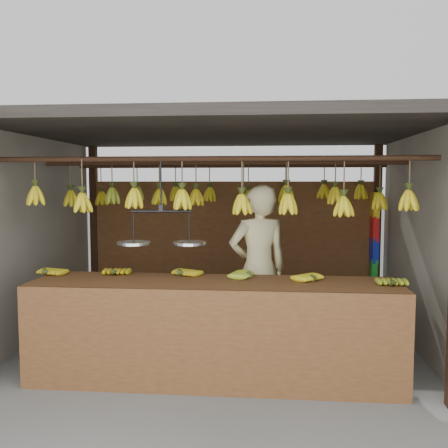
# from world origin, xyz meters

# --- Properties ---
(ground) EXTENTS (80.00, 80.00, 0.00)m
(ground) POSITION_xyz_m (0.00, 0.00, 0.00)
(ground) COLOR #5B5B57
(stall) EXTENTS (4.30, 3.30, 2.40)m
(stall) POSITION_xyz_m (0.00, 0.33, 1.97)
(stall) COLOR black
(stall) RESTS_ON ground
(counter) EXTENTS (3.38, 0.75, 0.96)m
(counter) POSITION_xyz_m (0.04, -1.22, 0.70)
(counter) COLOR brown
(counter) RESTS_ON ground
(hanging_bananas) EXTENTS (3.63, 2.22, 0.38)m
(hanging_bananas) POSITION_xyz_m (0.00, 0.00, 1.62)
(hanging_bananas) COLOR gold
(hanging_bananas) RESTS_ON ground
(balance_scale) EXTENTS (0.81, 0.34, 0.79)m
(balance_scale) POSITION_xyz_m (-0.46, -1.00, 1.26)
(balance_scale) COLOR black
(balance_scale) RESTS_ON ground
(vendor) EXTENTS (0.75, 0.63, 1.76)m
(vendor) POSITION_xyz_m (0.42, -0.30, 0.88)
(vendor) COLOR beige
(vendor) RESTS_ON ground
(bag_bundles) EXTENTS (0.08, 0.26, 1.24)m
(bag_bundles) POSITION_xyz_m (1.94, 1.35, 1.02)
(bag_bundles) COLOR yellow
(bag_bundles) RESTS_ON ground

